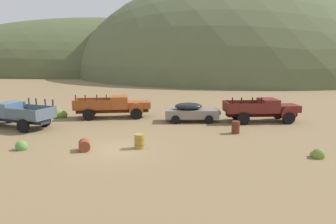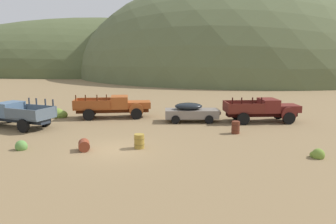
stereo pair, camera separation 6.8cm
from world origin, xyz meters
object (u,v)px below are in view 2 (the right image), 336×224
oil_drum_by_truck (139,141)px  car_primer_gray (193,112)px  truck_oxblood (267,110)px  oil_drum_spare (84,145)px  oil_drum_foreground (236,127)px  truck_oxide_orange (118,106)px  truck_chalk_blue (11,114)px

oil_drum_by_truck → car_primer_gray: bearing=67.7°
truck_oxblood → oil_drum_spare: 15.19m
oil_drum_foreground → oil_drum_by_truck: bearing=-147.0°
oil_drum_foreground → truck_oxblood: bearing=53.9°
truck_oxide_orange → oil_drum_foreground: size_ratio=7.73×
oil_drum_by_truck → oil_drum_foreground: (6.13, 3.99, 0.02)m
oil_drum_by_truck → truck_oxblood: bearing=41.7°
oil_drum_by_truck → truck_oxide_orange: bearing=110.2°
oil_drum_spare → truck_chalk_blue: bearing=143.6°
truck_oxblood → car_primer_gray: bearing=176.5°
oil_drum_foreground → truck_chalk_blue: bearing=176.9°
truck_oxblood → oil_drum_foreground: size_ratio=7.09×
truck_chalk_blue → truck_oxblood: bearing=-152.2°
oil_drum_by_truck → oil_drum_foreground: size_ratio=0.96×
truck_chalk_blue → oil_drum_spare: bearing=161.9°
oil_drum_spare → oil_drum_foreground: oil_drum_foreground is taller
truck_chalk_blue → truck_oxide_orange: 8.42m
oil_drum_by_truck → oil_drum_spare: (-3.08, -0.70, -0.11)m
truck_oxide_orange → oil_drum_spare: bearing=-99.3°
truck_chalk_blue → truck_oxblood: (19.86, 3.32, -0.00)m
truck_oxblood → oil_drum_by_truck: (-9.21, -8.20, -0.58)m
truck_oxblood → oil_drum_spare: size_ratio=6.18×
car_primer_gray → oil_drum_foreground: bearing=-56.9°
truck_chalk_blue → oil_drum_spare: 9.42m
oil_drum_foreground → car_primer_gray: bearing=127.8°
truck_oxblood → oil_drum_spare: truck_oxblood is taller
oil_drum_spare → oil_drum_by_truck: bearing=12.7°
truck_oxide_orange → truck_oxblood: bearing=-14.8°
car_primer_gray → truck_oxblood: size_ratio=0.76×
truck_oxide_orange → oil_drum_foreground: 10.76m
truck_chalk_blue → car_primer_gray: 14.14m
truck_chalk_blue → car_primer_gray: bearing=-149.9°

